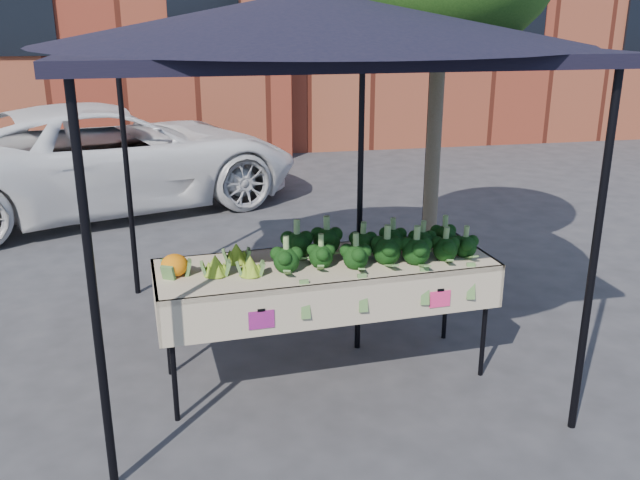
{
  "coord_description": "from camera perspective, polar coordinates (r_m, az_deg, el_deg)",
  "views": [
    {
      "loc": [
        -1.02,
        -4.37,
        2.59
      ],
      "look_at": [
        -0.06,
        0.3,
        1.0
      ],
      "focal_mm": 38.44,
      "sensor_mm": 36.0,
      "label": 1
    }
  ],
  "objects": [
    {
      "name": "romanesco_cluster",
      "position": [
        4.74,
        -7.38,
        -1.39
      ],
      "size": [
        0.42,
        0.46,
        0.19
      ],
      "primitive_type": "ellipsoid",
      "color": "#8DAF2B",
      "rests_on": "table"
    },
    {
      "name": "cauliflower_pair",
      "position": [
        4.7,
        -12.03,
        -1.94
      ],
      "size": [
        0.19,
        0.19,
        0.17
      ],
      "primitive_type": "ellipsoid",
      "color": "orange",
      "rests_on": "table"
    },
    {
      "name": "table",
      "position": [
        5.04,
        0.46,
        -6.65
      ],
      "size": [
        2.45,
        0.96,
        0.9
      ],
      "color": "beige",
      "rests_on": "ground"
    },
    {
      "name": "street_tree",
      "position": [
        6.25,
        9.68,
        12.23
      ],
      "size": [
        1.97,
        1.97,
        3.88
      ],
      "primitive_type": null,
      "color": "#1E4C14",
      "rests_on": "ground"
    },
    {
      "name": "vehicle",
      "position": [
        9.61,
        -18.22,
        17.56
      ],
      "size": [
        2.14,
        2.72,
        5.17
      ],
      "primitive_type": "imported",
      "rotation": [
        0.0,
        0.0,
        1.91
      ],
      "color": "white",
      "rests_on": "ground"
    },
    {
      "name": "canopy",
      "position": [
        5.16,
        -0.63,
        4.78
      ],
      "size": [
        3.16,
        3.16,
        2.74
      ],
      "primitive_type": null,
      "color": "black",
      "rests_on": "ground"
    },
    {
      "name": "broccoli_heap",
      "position": [
        4.93,
        4.51,
        -0.12
      ],
      "size": [
        1.53,
        0.56,
        0.25
      ],
      "primitive_type": "ellipsoid",
      "color": "black",
      "rests_on": "table"
    },
    {
      "name": "ground",
      "position": [
        5.18,
        1.31,
        -11.55
      ],
      "size": [
        90.0,
        90.0,
        0.0
      ],
      "primitive_type": "plane",
      "color": "#2E2E31"
    }
  ]
}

